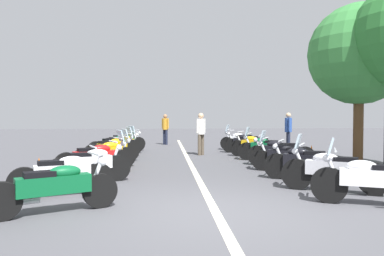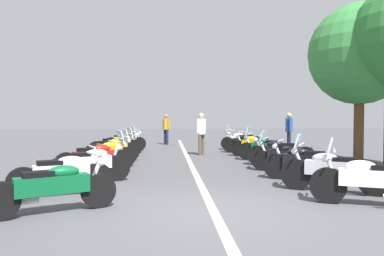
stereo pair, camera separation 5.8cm
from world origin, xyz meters
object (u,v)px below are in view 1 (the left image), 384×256
Objects in this scene: bystander_2 at (288,128)px; motorcycle_left_row_4 at (106,153)px; motorcycle_right_row_1 at (333,170)px; traffic_cone_1 at (39,171)px; motorcycle_right_row_4 at (280,152)px; bystander_0 at (201,130)px; motorcycle_right_row_6 at (255,145)px; motorcycle_left_row_0 at (55,187)px; motorcycle_right_row_2 at (305,162)px; bystander_1 at (165,127)px; motorcycle_left_row_7 at (121,144)px; motorcycle_right_row_3 at (287,156)px; traffic_cone_0 at (311,154)px; motorcycle_right_row_0 at (371,180)px; motorcycle_left_row_2 at (90,164)px; motorcycle_right_row_8 at (241,140)px; motorcycle_left_row_8 at (124,141)px; roadside_tree_1 at (359,55)px; motorcycle_left_row_6 at (116,145)px; motorcycle_right_row_5 at (265,148)px; motorcycle_right_row_7 at (246,143)px; motorcycle_left_row_1 at (64,174)px; motorcycle_left_row_5 at (113,149)px; motorcycle_left_row_3 at (96,157)px.

motorcycle_left_row_4 is at bearing -139.83° from bystander_2.
motorcycle_left_row_4 is 6.69m from motorcycle_right_row_1.
motorcycle_right_row_4 is at bearing -69.89° from traffic_cone_1.
bystander_0 is (3.43, 2.24, 0.56)m from motorcycle_right_row_4.
motorcycle_right_row_6 is at bearing -60.76° from motorcycle_right_row_1.
motorcycle_left_row_0 is 1.04× the size of motorcycle_right_row_2.
motorcycle_right_row_4 is 9.78m from bystander_1.
bystander_1 is 0.97× the size of bystander_2.
motorcycle_right_row_2 is at bearing -82.96° from motorcycle_left_row_7.
motorcycle_right_row_3 reaches higher than traffic_cone_0.
motorcycle_right_row_3 is 1.12× the size of bystander_0.
bystander_1 is at bearing -45.94° from motorcycle_right_row_1.
bystander_1 is at bearing -51.77° from motorcycle_right_row_0.
bystander_1 reaches higher than motorcycle_left_row_2.
motorcycle_right_row_8 is at bearing -61.14° from motorcycle_right_row_1.
motorcycle_left_row_4 is at bearing 21.86° from motorcycle_right_row_4.
motorcycle_left_row_8 is at bearing 23.42° from motorcycle_right_row_8.
roadside_tree_1 reaches higher than bystander_1.
motorcycle_left_row_8 is 5.43m from motorcycle_right_row_8.
motorcycle_left_row_6 is 5.67m from motorcycle_right_row_5.
motorcycle_right_row_0 is 1.13× the size of bystander_2.
bystander_2 is (0.84, -2.14, 0.58)m from motorcycle_right_row_7.
motorcycle_left_row_7 is 7.65m from traffic_cone_0.
motorcycle_left_row_6 is at bearing -16.87° from motorcycle_right_row_2.
motorcycle_left_row_8 reaches higher than traffic_cone_0.
motorcycle_right_row_2 is 5.24m from motorcycle_right_row_6.
motorcycle_right_row_0 is at bearing 123.13° from motorcycle_right_row_6.
bystander_2 is at bearing -169.47° from motorcycle_right_row_8.
traffic_cone_1 is 7.47m from bystander_0.
bystander_0 is at bearing 8.83° from motorcycle_right_row_6.
motorcycle_right_row_5 reaches higher than motorcycle_left_row_8.
motorcycle_right_row_0 is at bearing -112.55° from traffic_cone_1.
motorcycle_left_row_0 is at bearing 39.83° from bystander_1.
motorcycle_left_row_2 is at bearing 76.06° from motorcycle_right_row_7.
traffic_cone_1 is at bearing 85.07° from motorcycle_left_row_0.
motorcycle_right_row_1 reaches higher than motorcycle_right_row_4.
motorcycle_right_row_1 reaches higher than motorcycle_right_row_6.
motorcycle_left_row_1 is 8.54m from traffic_cone_0.
motorcycle_left_row_6 is at bearing 66.05° from motorcycle_left_row_2.
motorcycle_right_row_2 reaches higher than motorcycle_left_row_1.
motorcycle_left_row_5 is at bearing 62.22° from motorcycle_left_row_0.
motorcycle_right_row_0 is 1.09× the size of motorcycle_right_row_6.
motorcycle_right_row_3 is (0.07, -5.41, -0.02)m from motorcycle_left_row_3.
motorcycle_right_row_6 reaches higher than motorcycle_left_row_0.
motorcycle_left_row_3 is 1.08× the size of motorcycle_left_row_4.
motorcycle_left_row_0 is at bearing -121.24° from motorcycle_left_row_7.
bystander_0 reaches higher than bystander_1.
motorcycle_left_row_5 reaches higher than motorcycle_right_row_5.
motorcycle_right_row_4 is (2.68, -0.23, -0.00)m from motorcycle_right_row_2.
motorcycle_right_row_7 is at bearing 33.71° from motorcycle_left_row_1.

